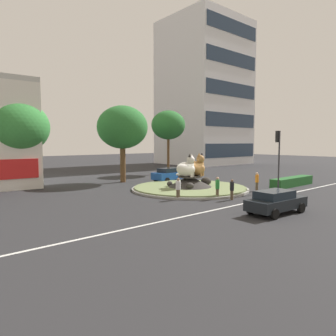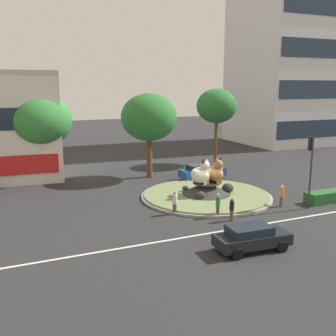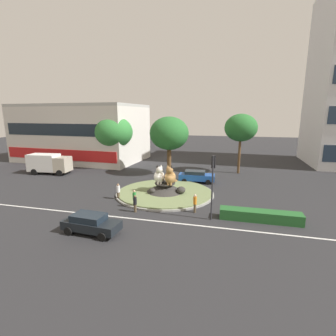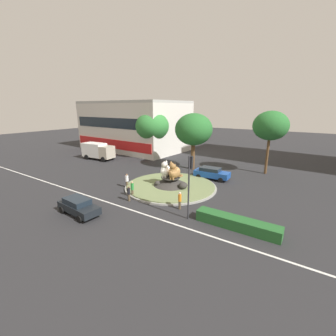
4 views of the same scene
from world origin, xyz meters
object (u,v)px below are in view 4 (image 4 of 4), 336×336
Objects in this scene: cat_statue_white at (166,170)px; sedan_on_far_lane at (78,206)px; hatchback_near_shophouse at (211,173)px; delivery_box_truck at (98,151)px; cat_statue_tabby at (174,172)px; pedestrian_black_shirt at (129,193)px; shophouse_block at (134,126)px; second_tree_near_tower at (152,126)px; traffic_light_mast at (190,176)px; third_tree_left at (194,130)px; pedestrian_white_shirt at (127,180)px; broadleaf_tree_behind_island at (271,126)px; pedestrian_green_shirt at (132,189)px; pedestrian_orange_shirt at (180,200)px.

cat_statue_white is 10.74m from sedan_on_far_lane.
delivery_box_truck reaches higher than hatchback_near_shophouse.
cat_statue_tabby is 6.54m from hatchback_near_shophouse.
cat_statue_white is 0.53× the size of sedan_on_far_lane.
shophouse_block is at bearing 59.84° from pedestrian_black_shirt.
second_tree_near_tower is at bearing 36.29° from delivery_box_truck.
traffic_light_mast is 1.17× the size of hatchback_near_shophouse.
second_tree_near_tower is 10.60m from third_tree_left.
sedan_on_far_lane is (1.32, -7.58, -0.11)m from pedestrian_white_shirt.
broadleaf_tree_behind_island is 5.10× the size of pedestrian_green_shirt.
delivery_box_truck is at bearing -124.31° from cat_statue_white.
pedestrian_black_shirt is at bearing 73.83° from sedan_on_far_lane.
second_tree_near_tower reaches higher than third_tree_left.
pedestrian_green_shirt is 0.37× the size of hatchback_near_shophouse.
shophouse_block is 10.85m from second_tree_near_tower.
traffic_light_mast is at bearing -37.50° from shophouse_block.
pedestrian_black_shirt is at bearing -59.23° from second_tree_near_tower.
cat_statue_white is 1.39× the size of pedestrian_white_shirt.
second_tree_near_tower reaches higher than sedan_on_far_lane.
traffic_light_mast reaches higher than pedestrian_white_shirt.
pedestrian_orange_shirt is (5.33, 1.24, 0.07)m from pedestrian_black_shirt.
traffic_light_mast reaches higher than cat_statue_tabby.
cat_statue_white is 1.47× the size of pedestrian_black_shirt.
cat_statue_tabby is 1.42× the size of pedestrian_black_shirt.
traffic_light_mast is at bearing -63.32° from third_tree_left.
pedestrian_black_shirt is 5.00m from sedan_on_far_lane.
pedestrian_green_shirt is 0.39× the size of sedan_on_far_lane.
pedestrian_black_shirt is at bearing -25.58° from cat_statue_tabby.
traffic_light_mast is at bearing -28.84° from delivery_box_truck.
shophouse_block is 29.96m from broadleaf_tree_behind_island.
traffic_light_mast is 10.33m from sedan_on_far_lane.
sedan_on_far_lane is at bearing 168.38° from pedestrian_green_shirt.
cat_statue_white is at bearing -83.01° from third_tree_left.
traffic_light_mast is 27.46m from delivery_box_truck.
hatchback_near_shophouse is (-5.51, -6.76, -6.02)m from broadleaf_tree_behind_island.
second_tree_near_tower is at bearing 31.57° from pedestrian_green_shirt.
broadleaf_tree_behind_island reaches higher than pedestrian_white_shirt.
traffic_light_mast is 3.16× the size of pedestrian_green_shirt.
pedestrian_orange_shirt reaches higher than pedestrian_black_shirt.
delivery_box_truck is (-15.13, 8.22, 0.73)m from pedestrian_white_shirt.
pedestrian_white_shirt is at bearing 103.65° from sedan_on_far_lane.
traffic_light_mast is at bearing -45.28° from second_tree_near_tower.
pedestrian_green_shirt is at bearing -34.80° from delivery_box_truck.
broadleaf_tree_behind_island reaches higher than second_tree_near_tower.
pedestrian_orange_shirt is 25.48m from delivery_box_truck.
shophouse_block is at bearing -135.14° from cat_statue_tabby.
cat_statue_white is at bearing 80.91° from sedan_on_far_lane.
pedestrian_white_shirt is at bearing -63.09° from second_tree_near_tower.
delivery_box_truck is (-22.18, -0.57, 0.80)m from hatchback_near_shophouse.
cat_statue_tabby reaches higher than pedestrian_white_shirt.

